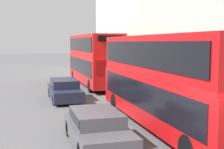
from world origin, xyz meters
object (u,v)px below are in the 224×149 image
Objects in this scene: bus_second_in_queue at (93,58)px; car_dark_sedan at (97,127)px; car_hatchback at (65,89)px; pedestrian at (154,86)px; bus_leading at (167,78)px.

bus_second_in_queue reaches higher than car_dark_sedan.
pedestrian is (6.17, -0.35, 0.02)m from car_hatchback.
car_hatchback is 2.95× the size of pedestrian.
pedestrian reaches higher than car_hatchback.
bus_leading reaches higher than pedestrian.
bus_second_in_queue reaches higher than car_hatchback.
car_dark_sedan is at bearing -102.02° from bus_second_in_queue.
car_dark_sedan is 2.74× the size of pedestrian.
bus_second_in_queue is 7.64m from pedestrian.
bus_second_in_queue is 2.38× the size of car_hatchback.
bus_second_in_queue reaches higher than pedestrian.
pedestrian reaches higher than car_dark_sedan.
bus_leading is 2.33× the size of car_hatchback.
pedestrian is at bearing 55.70° from car_dark_sedan.
car_hatchback is (-0.00, 9.40, 0.04)m from car_dark_sedan.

